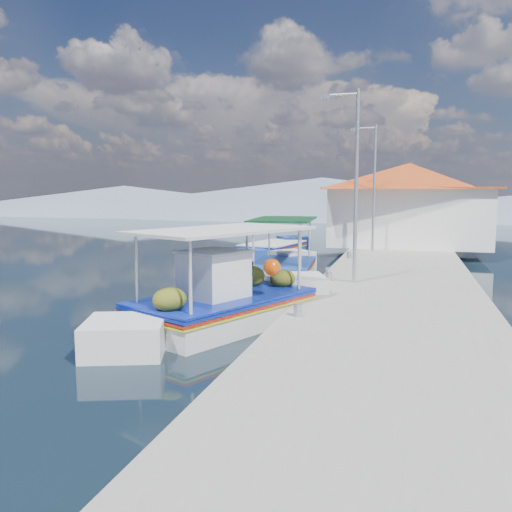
# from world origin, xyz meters

# --- Properties ---
(ground) EXTENTS (160.00, 160.00, 0.00)m
(ground) POSITION_xyz_m (0.00, 0.00, 0.00)
(ground) COLOR black
(ground) RESTS_ON ground
(quay) EXTENTS (5.00, 44.00, 0.50)m
(quay) POSITION_xyz_m (5.90, 6.00, 0.25)
(quay) COLOR gray
(quay) RESTS_ON ground
(bollards) EXTENTS (0.20, 17.20, 0.30)m
(bollards) POSITION_xyz_m (3.80, 5.25, 0.65)
(bollards) COLOR #A5A8AD
(bollards) RESTS_ON quay
(main_caique) EXTENTS (4.64, 7.56, 2.74)m
(main_caique) POSITION_xyz_m (1.75, -2.42, 0.53)
(main_caique) COLOR white
(main_caique) RESTS_ON ground
(caique_green_canopy) EXTENTS (2.49, 7.07, 2.65)m
(caique_green_canopy) POSITION_xyz_m (1.76, 4.33, 0.40)
(caique_green_canopy) COLOR white
(caique_green_canopy) RESTS_ON ground
(caique_blue_hull) EXTENTS (2.96, 6.82, 1.24)m
(caique_blue_hull) POSITION_xyz_m (-0.28, 10.72, 0.33)
(caique_blue_hull) COLOR #1A41A0
(caique_blue_hull) RESTS_ON ground
(harbor_building) EXTENTS (10.49, 10.49, 4.40)m
(harbor_building) POSITION_xyz_m (6.20, 15.00, 2.78)
(harbor_building) COLOR white
(harbor_building) RESTS_ON quay
(lamp_post_near) EXTENTS (1.21, 0.14, 6.00)m
(lamp_post_near) POSITION_xyz_m (4.51, 2.00, 3.85)
(lamp_post_near) COLOR #A5A8AD
(lamp_post_near) RESTS_ON quay
(lamp_post_far) EXTENTS (1.21, 0.14, 6.00)m
(lamp_post_far) POSITION_xyz_m (4.51, 11.00, 3.85)
(lamp_post_far) COLOR #A5A8AD
(lamp_post_far) RESTS_ON quay
(mountain_ridge) EXTENTS (171.40, 96.00, 5.50)m
(mountain_ridge) POSITION_xyz_m (6.54, 56.00, 2.04)
(mountain_ridge) COLOR gray
(mountain_ridge) RESTS_ON ground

